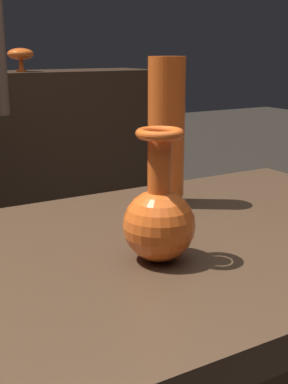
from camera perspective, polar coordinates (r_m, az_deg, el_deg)
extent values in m
cube|color=#422D1E|center=(0.85, -1.53, -7.72)|extent=(1.20, 0.64, 0.05)
sphere|color=#E55B1E|center=(0.78, 1.67, -3.69)|extent=(0.11, 0.11, 0.11)
cylinder|color=#E55B1E|center=(0.75, 1.72, 2.99)|extent=(0.04, 0.04, 0.09)
torus|color=#E55B1E|center=(0.74, 1.75, 6.48)|extent=(0.07, 0.07, 0.01)
cone|color=#E55B1E|center=(1.07, 2.38, -0.75)|extent=(0.09, 0.09, 0.02)
cylinder|color=#E55B1E|center=(1.04, 2.47, 7.10)|extent=(0.07, 0.07, 0.28)
cylinder|color=#E55B1E|center=(2.98, -13.34, 12.90)|extent=(0.06, 0.06, 0.01)
cylinder|color=#E55B1E|center=(2.98, -13.38, 13.49)|extent=(0.02, 0.02, 0.05)
ellipsoid|color=#E55B1E|center=(2.97, -13.45, 14.58)|extent=(0.14, 0.14, 0.06)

